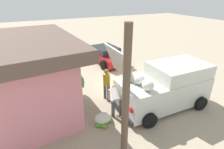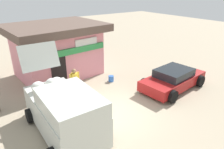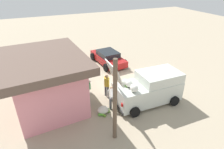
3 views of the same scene
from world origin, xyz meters
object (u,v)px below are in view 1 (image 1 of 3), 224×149
delivery_van (165,86)px  paint_bucket (79,77)px  storefront_bar (20,77)px  parked_sedan (106,54)px  customer_bending (116,98)px  unloaded_banana_pile (103,119)px  vendor_standing (107,83)px

delivery_van → paint_bucket: (4.29, 2.89, -0.82)m
paint_bucket → storefront_bar: bearing=125.6°
parked_sedan → paint_bucket: bearing=129.7°
storefront_bar → paint_bucket: size_ratio=16.67×
delivery_van → paint_bucket: bearing=34.0°
customer_bending → unloaded_banana_pile: customer_bending is taller
delivery_van → paint_bucket: size_ratio=12.88×
delivery_van → customer_bending: 2.39m
parked_sedan → vendor_standing: size_ratio=2.57×
storefront_bar → parked_sedan: (4.45, -5.77, -1.17)m
vendor_standing → customer_bending: 1.20m
storefront_bar → delivery_van: storefront_bar is taller
storefront_bar → unloaded_banana_pile: (-2.14, -2.74, -1.54)m
delivery_van → unloaded_banana_pile: (0.04, 3.11, -0.80)m
customer_bending → delivery_van: bearing=-99.5°
customer_bending → parked_sedan: bearing=-19.9°
vendor_standing → customer_bending: bearing=175.6°
storefront_bar → parked_sedan: size_ratio=1.40×
vendor_standing → storefront_bar: bearing=80.4°
storefront_bar → delivery_van: (-2.18, -5.85, -0.74)m
customer_bending → paint_bucket: (3.90, 0.55, -0.60)m
storefront_bar → parked_sedan: 7.38m
delivery_van → customer_bending: (0.39, 2.34, -0.22)m
delivery_van → unloaded_banana_pile: size_ratio=4.85×
storefront_bar → delivery_van: bearing=-110.4°
unloaded_banana_pile → delivery_van: bearing=-90.7°
paint_bucket → unloaded_banana_pile: bearing=177.1°
unloaded_banana_pile → paint_bucket: unloaded_banana_pile is taller
storefront_bar → parked_sedan: storefront_bar is taller
parked_sedan → customer_bending: bearing=160.1°
vendor_standing → unloaded_banana_pile: bearing=150.7°
parked_sedan → vendor_standing: (-5.06, 2.17, 0.39)m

